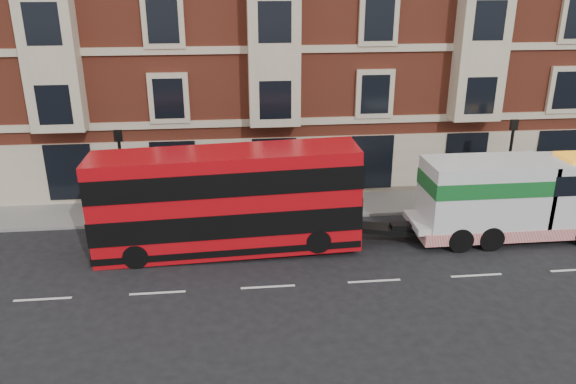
% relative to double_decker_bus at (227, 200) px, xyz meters
% --- Properties ---
extents(ground, '(120.00, 120.00, 0.00)m').
position_rel_double_decker_bus_xyz_m(ground, '(1.41, -3.12, -2.29)').
color(ground, black).
rests_on(ground, ground).
extents(sidewalk, '(90.00, 3.00, 0.15)m').
position_rel_double_decker_bus_xyz_m(sidewalk, '(1.41, 4.38, -2.21)').
color(sidewalk, slate).
rests_on(sidewalk, ground).
extents(lamp_post_west, '(0.35, 0.15, 4.35)m').
position_rel_double_decker_bus_xyz_m(lamp_post_west, '(-4.59, 3.08, 0.39)').
color(lamp_post_west, black).
rests_on(lamp_post_west, sidewalk).
extents(lamp_post_east, '(0.35, 0.15, 4.35)m').
position_rel_double_decker_bus_xyz_m(lamp_post_east, '(13.41, 3.08, 0.39)').
color(lamp_post_east, black).
rests_on(lamp_post_east, sidewalk).
extents(double_decker_bus, '(10.67, 2.45, 4.32)m').
position_rel_double_decker_bus_xyz_m(double_decker_bus, '(0.00, 0.00, 0.00)').
color(double_decker_bus, red).
rests_on(double_decker_bus, ground).
extents(tow_truck, '(8.54, 2.52, 3.56)m').
position_rel_double_decker_bus_xyz_m(tow_truck, '(12.06, 0.00, -0.40)').
color(tow_truck, silver).
rests_on(tow_truck, ground).
extents(pedestrian, '(0.66, 0.61, 1.50)m').
position_rel_double_decker_bus_xyz_m(pedestrian, '(-6.28, 4.27, -1.38)').
color(pedestrian, '#181830').
rests_on(pedestrian, sidewalk).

